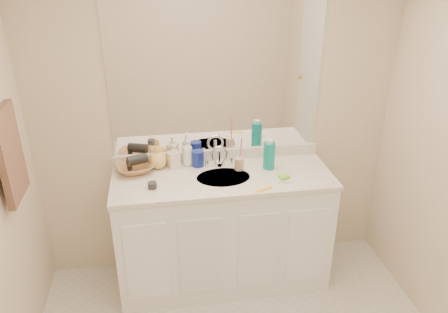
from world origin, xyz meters
TOP-DOWN VIEW (x-y plane):
  - wall_back at (0.00, 1.30)m, footprint 2.60×0.02m
  - vanity_cabinet at (0.00, 1.02)m, footprint 1.50×0.55m
  - countertop at (0.00, 1.02)m, footprint 1.52×0.57m
  - backsplash at (0.00, 1.29)m, footprint 1.52×0.03m
  - sink_basin at (0.00, 1.00)m, footprint 0.37×0.37m
  - faucet at (0.00, 1.18)m, footprint 0.02×0.02m
  - mirror at (0.00, 1.29)m, footprint 1.48×0.01m
  - blue_mug at (-0.15, 1.21)m, footprint 0.09×0.09m
  - tan_cup at (0.13, 1.10)m, footprint 0.07×0.07m
  - toothbrush at (0.14, 1.10)m, footprint 0.02×0.04m
  - mouthwash_bottle at (0.34, 1.09)m, footprint 0.09×0.09m
  - soap_dish at (0.40, 0.89)m, footprint 0.11×0.09m
  - green_soap at (0.40, 0.89)m, footprint 0.08×0.07m
  - orange_comb at (0.23, 0.79)m, footprint 0.12×0.07m
  - dark_jar at (-0.48, 0.93)m, footprint 0.07×0.07m
  - soap_bottle_white at (-0.22, 1.23)m, footprint 0.10×0.10m
  - soap_bottle_cream at (-0.33, 1.22)m, footprint 0.10×0.10m
  - soap_bottle_yellow at (-0.44, 1.22)m, footprint 0.13×0.13m
  - wicker_basket at (-0.60, 1.19)m, footprint 0.30×0.30m
  - hair_dryer at (-0.58, 1.19)m, footprint 0.15×0.11m
  - hand_towel at (-1.25, 0.77)m, footprint 0.04×0.32m

SIDE VIEW (x-z plane):
  - vanity_cabinet at x=0.00m, z-range 0.00..0.85m
  - countertop at x=0.00m, z-range 0.85..0.88m
  - sink_basin at x=0.00m, z-range 0.86..0.88m
  - orange_comb at x=0.23m, z-range 0.88..0.88m
  - soap_dish at x=0.40m, z-range 0.88..0.89m
  - dark_jar at x=-0.48m, z-range 0.88..0.92m
  - green_soap at x=0.40m, z-range 0.89..0.92m
  - wicker_basket at x=-0.60m, z-range 0.88..0.94m
  - backsplash at x=0.00m, z-range 0.88..0.96m
  - tan_cup at x=0.13m, z-range 0.88..0.97m
  - faucet at x=0.00m, z-range 0.88..0.99m
  - blue_mug at x=-0.15m, z-range 0.88..1.00m
  - soap_bottle_yellow at x=-0.44m, z-range 0.88..1.04m
  - soap_bottle_cream at x=-0.33m, z-range 0.88..1.05m
  - hair_dryer at x=-0.58m, z-range 0.94..1.00m
  - soap_bottle_white at x=-0.22m, z-range 0.88..1.08m
  - mouthwash_bottle at x=0.34m, z-range 0.88..1.08m
  - toothbrush at x=0.14m, z-range 0.93..1.13m
  - wall_back at x=0.00m, z-range 0.00..2.40m
  - hand_towel at x=-1.25m, z-range 0.98..1.52m
  - mirror at x=0.00m, z-range 0.96..2.16m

